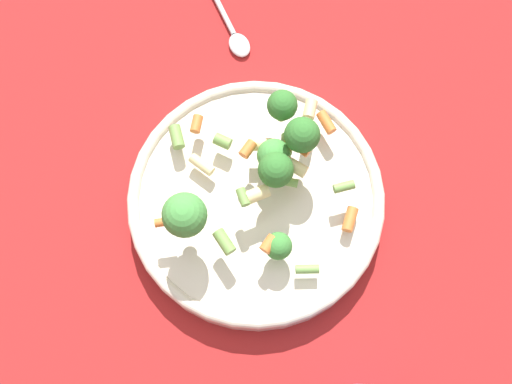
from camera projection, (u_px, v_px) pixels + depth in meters
The scene contains 4 objects.
ground_plane at pixel (256, 205), 0.71m from camera, with size 3.00×3.00×0.00m, color maroon.
bowl at pixel (256, 200), 0.69m from camera, with size 0.30×0.30×0.04m.
pasta_salad at pixel (256, 173), 0.64m from camera, with size 0.21×0.22×0.09m.
spoon at pixel (228, 22), 0.78m from camera, with size 0.18×0.05×0.01m.
Camera 1 is at (0.19, -0.04, 0.69)m, focal length 42.00 mm.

